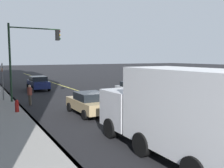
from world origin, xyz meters
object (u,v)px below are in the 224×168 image
at_px(car_navy, 38,83).
at_px(pedestrian_with_backpack, 30,93).
at_px(car_tan, 90,103).
at_px(street_sign_post, 3,79).
at_px(traffic_light_mast, 30,49).
at_px(car_silver, 134,90).
at_px(truck_white, 175,111).
at_px(fire_hydrant, 17,107).

relative_size(car_navy, pedestrian_with_backpack, 2.56).
relative_size(car_tan, car_navy, 1.00).
xyz_separation_m(pedestrian_with_backpack, street_sign_post, (2.34, 1.67, 0.97)).
distance_m(pedestrian_with_backpack, traffic_light_mast, 3.67).
height_order(pedestrian_with_backpack, street_sign_post, street_sign_post).
bearing_deg(car_navy, traffic_light_mast, 163.11).
bearing_deg(pedestrian_with_backpack, car_tan, -151.26).
bearing_deg(car_navy, car_silver, -146.32).
bearing_deg(car_silver, pedestrian_with_backpack, 83.15).
xyz_separation_m(car_tan, car_silver, (3.93, -6.13, 0.01)).
height_order(car_silver, traffic_light_mast, traffic_light_mast).
distance_m(car_navy, traffic_light_mast, 8.20).
bearing_deg(traffic_light_mast, car_navy, -16.89).
distance_m(car_tan, pedestrian_with_backpack, 5.69).
bearing_deg(street_sign_post, truck_white, -163.79).
xyz_separation_m(traffic_light_mast, street_sign_post, (0.96, 2.01, -2.41)).
height_order(car_silver, car_navy, car_navy).
xyz_separation_m(car_navy, traffic_light_mast, (-7.11, 2.16, 3.47)).
xyz_separation_m(pedestrian_with_backpack, fire_hydrant, (-2.76, 1.36, -0.43)).
relative_size(car_tan, street_sign_post, 1.24).
bearing_deg(car_silver, traffic_light_mast, 74.01).
xyz_separation_m(car_silver, street_sign_post, (3.40, 10.53, 1.11)).
bearing_deg(fire_hydrant, street_sign_post, 3.42).
relative_size(truck_white, traffic_light_mast, 1.14).
bearing_deg(truck_white, pedestrian_with_backpack, 12.04).
xyz_separation_m(pedestrian_with_backpack, traffic_light_mast, (1.38, -0.34, 3.38)).
relative_size(car_silver, car_navy, 0.98).
distance_m(car_silver, car_navy, 11.48).
bearing_deg(fire_hydrant, car_tan, -118.53).
relative_size(pedestrian_with_backpack, street_sign_post, 0.49).
bearing_deg(car_tan, car_silver, -57.36).
bearing_deg(traffic_light_mast, fire_hydrant, 157.66).
height_order(car_tan, pedestrian_with_backpack, pedestrian_with_backpack).
xyz_separation_m(car_tan, pedestrian_with_backpack, (4.99, 2.74, 0.16)).
height_order(pedestrian_with_backpack, fire_hydrant, pedestrian_with_backpack).
xyz_separation_m(car_navy, truck_white, (-21.22, -0.21, 0.90)).
distance_m(car_silver, pedestrian_with_backpack, 8.93).
height_order(car_silver, pedestrian_with_backpack, pedestrian_with_backpack).
distance_m(car_navy, pedestrian_with_backpack, 8.85).
bearing_deg(fire_hydrant, traffic_light_mast, -22.34).
distance_m(truck_white, traffic_light_mast, 14.53).
distance_m(car_tan, car_silver, 7.28).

